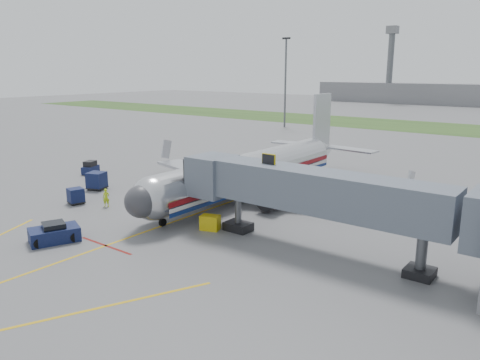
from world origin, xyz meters
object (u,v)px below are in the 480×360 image
Objects in this scene: baggage_tug at (90,168)px; belt_loader at (212,187)px; airliner at (252,171)px; pushback_tug at (54,234)px; ramp_worker at (106,198)px.

baggage_tug is 0.58× the size of belt_loader.
airliner is 8.36× the size of pushback_tug.
baggage_tug is (-22.81, -4.37, -1.90)m from airliner.
belt_loader reaches higher than ramp_worker.
airliner is at bearing 79.25° from pushback_tug.
ramp_worker is (-4.68, -10.64, 0.36)m from belt_loader.
baggage_tug is 1.49× the size of ramp_worker.
airliner is 15.38m from ramp_worker.
ramp_worker is at bearing 118.80° from pushback_tug.
ramp_worker is at bearing -113.74° from belt_loader.
airliner is at bearing 25.76° from belt_loader.
airliner reaches higher than pushback_tug.
airliner is 13.18× the size of baggage_tug.
belt_loader is at bearing 26.35° from ramp_worker.
baggage_tug is at bearing -172.62° from belt_loader.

